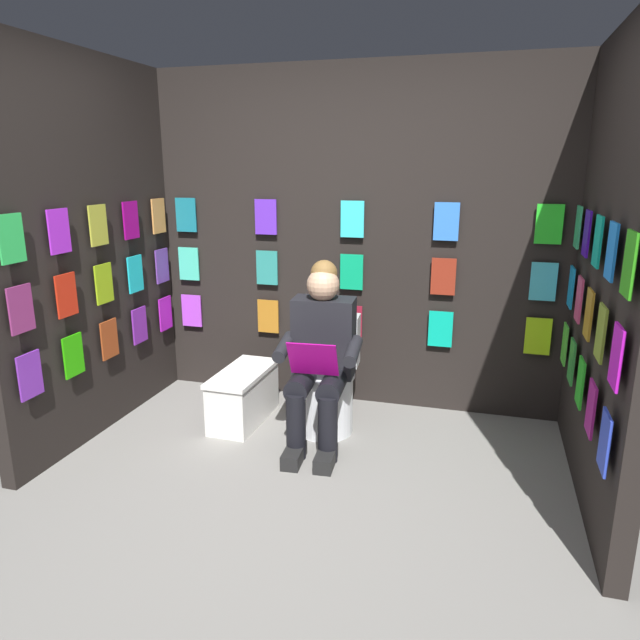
{
  "coord_description": "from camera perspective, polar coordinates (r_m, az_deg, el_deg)",
  "views": [
    {
      "loc": [
        -0.93,
        2.33,
        1.78
      ],
      "look_at": [
        0.02,
        -1.0,
        0.85
      ],
      "focal_mm": 32.65,
      "sensor_mm": 36.0,
      "label": 1
    }
  ],
  "objects": [
    {
      "name": "toilet",
      "position": [
        4.03,
        0.7,
        -6.11
      ],
      "size": [
        0.42,
        0.57,
        0.77
      ],
      "rotation": [
        0.0,
        0.0,
        0.08
      ],
      "color": "white",
      "rests_on": "ground"
    },
    {
      "name": "ground_plane",
      "position": [
        3.08,
        -5.08,
        -20.35
      ],
      "size": [
        30.0,
        30.0,
        0.0
      ],
      "primitive_type": "plane",
      "color": "gray"
    },
    {
      "name": "display_wall_left",
      "position": [
        3.35,
        26.66,
        4.01
      ],
      "size": [
        0.14,
        1.81,
        2.47
      ],
      "color": "black",
      "rests_on": "ground"
    },
    {
      "name": "comic_longbox_near",
      "position": [
        4.2,
        -7.51,
        -7.36
      ],
      "size": [
        0.31,
        0.68,
        0.37
      ],
      "rotation": [
        0.0,
        0.0,
        -0.02
      ],
      "color": "white",
      "rests_on": "ground"
    },
    {
      "name": "display_wall_back",
      "position": [
        4.33,
        3.41,
        7.75
      ],
      "size": [
        3.13,
        0.14,
        2.47
      ],
      "color": "black",
      "rests_on": "ground"
    },
    {
      "name": "display_wall_right",
      "position": [
        4.13,
        -21.63,
        6.35
      ],
      "size": [
        0.14,
        1.81,
        2.47
      ],
      "color": "black",
      "rests_on": "ground"
    },
    {
      "name": "person_reading",
      "position": [
        3.73,
        0.02,
        -3.42
      ],
      "size": [
        0.55,
        0.7,
        1.19
      ],
      "rotation": [
        0.0,
        0.0,
        0.08
      ],
      "color": "black",
      "rests_on": "ground"
    }
  ]
}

